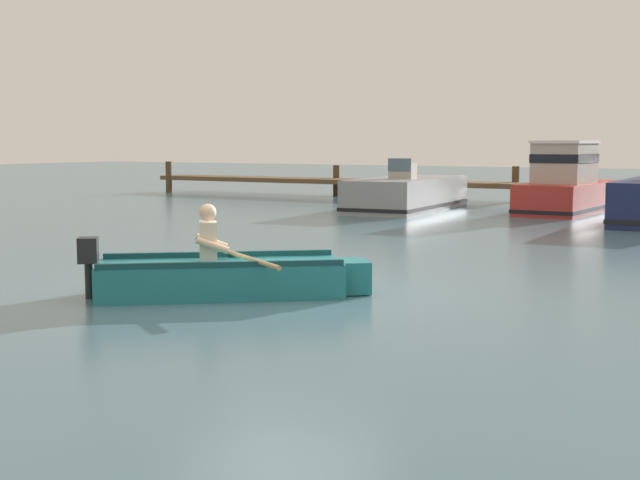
% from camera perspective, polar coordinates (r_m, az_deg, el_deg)
% --- Properties ---
extents(ground_plane, '(120.00, 120.00, 0.00)m').
position_cam_1_polar(ground_plane, '(11.55, -2.35, -3.50)').
color(ground_plane, slate).
extents(wooden_dock, '(14.40, 1.64, 1.23)m').
position_cam_1_polar(wooden_dock, '(32.13, 0.45, 3.83)').
color(wooden_dock, brown).
rests_on(wooden_dock, ground).
extents(rowboat_with_person, '(3.26, 2.83, 1.19)m').
position_cam_1_polar(rowboat_with_person, '(11.45, -6.09, -2.34)').
color(rowboat_with_person, '#1E727A').
rests_on(rowboat_with_person, ground).
extents(moored_boat_grey, '(2.44, 5.61, 1.52)m').
position_cam_1_polar(moored_boat_grey, '(26.00, 5.65, 2.93)').
color(moored_boat_grey, gray).
rests_on(moored_boat_grey, ground).
extents(moored_boat_red, '(1.87, 4.95, 2.02)m').
position_cam_1_polar(moored_boat_red, '(25.87, 15.65, 3.36)').
color(moored_boat_red, '#B72D28').
rests_on(moored_boat_red, ground).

